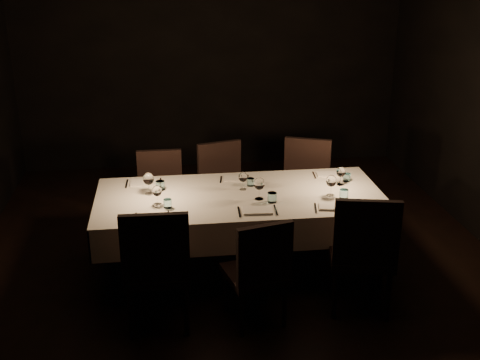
{
  "coord_description": "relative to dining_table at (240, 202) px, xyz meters",
  "views": [
    {
      "loc": [
        -0.63,
        -4.84,
        2.78
      ],
      "look_at": [
        0.0,
        0.0,
        0.9
      ],
      "focal_mm": 45.0,
      "sensor_mm": 36.0,
      "label": 1
    }
  ],
  "objects": [
    {
      "name": "place_setting_near_center",
      "position": [
        0.16,
        -0.22,
        0.15
      ],
      "size": [
        0.36,
        0.42,
        0.2
      ],
      "rotation": [
        0.0,
        0.0,
        -0.05
      ],
      "color": "white",
      "rests_on": "dining_table"
    },
    {
      "name": "chair_far_left",
      "position": [
        -0.7,
        0.75,
        -0.18
      ],
      "size": [
        0.44,
        0.44,
        0.92
      ],
      "rotation": [
        0.0,
        0.0,
        -0.0
      ],
      "color": "black",
      "rests_on": "ground"
    },
    {
      "name": "place_setting_near_left",
      "position": [
        -0.71,
        -0.22,
        0.14
      ],
      "size": [
        0.31,
        0.4,
        0.17
      ],
      "rotation": [
        0.0,
        0.0,
        -0.04
      ],
      "color": "white",
      "rests_on": "dining_table"
    },
    {
      "name": "chair_near_right",
      "position": [
        0.88,
        -0.78,
        -0.12
      ],
      "size": [
        0.59,
        0.59,
        1.04
      ],
      "rotation": [
        0.0,
        0.0,
        2.93
      ],
      "color": "black",
      "rests_on": "ground"
    },
    {
      "name": "room",
      "position": [
        0.0,
        0.0,
        0.81
      ],
      "size": [
        5.01,
        6.01,
        3.01
      ],
      "color": "black",
      "rests_on": "ground"
    },
    {
      "name": "chair_near_center",
      "position": [
        0.03,
        -0.86,
        -0.18
      ],
      "size": [
        0.53,
        0.53,
        0.92
      ],
      "rotation": [
        0.0,
        0.0,
        3.39
      ],
      "color": "black",
      "rests_on": "ground"
    },
    {
      "name": "place_setting_far_center",
      "position": [
        0.05,
        0.22,
        0.14
      ],
      "size": [
        0.31,
        0.39,
        0.17
      ],
      "rotation": [
        0.0,
        0.0,
        -0.15
      ],
      "color": "white",
      "rests_on": "dining_table"
    },
    {
      "name": "chair_far_center",
      "position": [
        -0.06,
        0.83,
        -0.16
      ],
      "size": [
        0.56,
        0.56,
        0.96
      ],
      "rotation": [
        0.0,
        0.0,
        0.26
      ],
      "color": "black",
      "rests_on": "ground"
    },
    {
      "name": "place_setting_far_right",
      "position": [
        0.95,
        0.22,
        0.14
      ],
      "size": [
        0.31,
        0.4,
        0.17
      ],
      "rotation": [
        0.0,
        0.0,
        -0.1
      ],
      "color": "white",
      "rests_on": "dining_table"
    },
    {
      "name": "chair_far_right",
      "position": [
        0.76,
        0.73,
        -0.15
      ],
      "size": [
        0.61,
        0.61,
        0.99
      ],
      "rotation": [
        0.0,
        0.0,
        -0.37
      ],
      "color": "black",
      "rests_on": "ground"
    },
    {
      "name": "place_setting_near_right",
      "position": [
        0.79,
        -0.22,
        0.15
      ],
      "size": [
        0.36,
        0.41,
        0.19
      ],
      "rotation": [
        0.0,
        0.0,
        -0.19
      ],
      "color": "white",
      "rests_on": "dining_table"
    },
    {
      "name": "dining_table",
      "position": [
        0.0,
        0.0,
        0.0
      ],
      "size": [
        2.52,
        1.12,
        0.76
      ],
      "color": "black",
      "rests_on": "ground"
    },
    {
      "name": "place_setting_far_left",
      "position": [
        -0.79,
        0.22,
        0.15
      ],
      "size": [
        0.36,
        0.42,
        0.2
      ],
      "rotation": [
        0.0,
        0.0,
        -0.04
      ],
      "color": "white",
      "rests_on": "dining_table"
    },
    {
      "name": "chair_near_left",
      "position": [
        -0.74,
        -0.81,
        -0.12
      ],
      "size": [
        0.51,
        0.51,
        1.04
      ],
      "rotation": [
        0.0,
        0.0,
        3.12
      ],
      "color": "black",
      "rests_on": "ground"
    }
  ]
}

